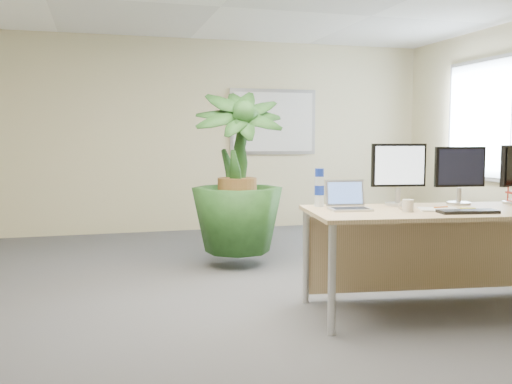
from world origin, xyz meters
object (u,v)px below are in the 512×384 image
object	(u,v)px
monitor_right	(460,171)
laptop	(348,202)
floor_plant	(237,194)
monitor_left	(399,170)
desk	(437,229)

from	to	relation	value
monitor_right	laptop	size ratio (longest dim) A/B	1.39
monitor_right	floor_plant	bearing A→B (deg)	130.48
monitor_right	monitor_left	bearing A→B (deg)	172.12
monitor_left	laptop	world-z (taller)	monitor_left
desk	monitor_right	world-z (taller)	monitor_right
desk	laptop	bearing A→B (deg)	172.38
floor_plant	monitor_right	xyz separation A→B (m)	(1.43, -1.68, 0.30)
monitor_left	laptop	xyz separation A→B (m)	(-0.49, -0.12, -0.22)
laptop	floor_plant	bearing A→B (deg)	104.06
floor_plant	laptop	distance (m)	1.79
monitor_right	laptop	world-z (taller)	monitor_right
desk	laptop	world-z (taller)	laptop
monitor_right	laptop	xyz separation A→B (m)	(-1.00, -0.05, -0.21)
floor_plant	laptop	world-z (taller)	floor_plant
desk	monitor_right	xyz separation A→B (m)	(0.29, 0.14, 0.43)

